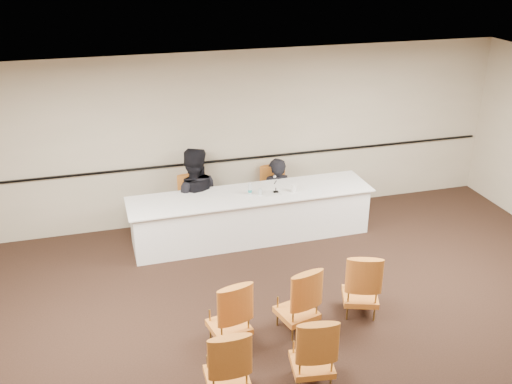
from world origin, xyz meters
TOP-DOWN VIEW (x-y plane):
  - floor at (0.00, 0.00)m, footprint 10.00×10.00m
  - ceiling at (0.00, 0.00)m, footprint 10.00×10.00m
  - wall_back at (0.00, 4.00)m, footprint 10.00×0.04m
  - wall_rail at (0.00, 3.96)m, footprint 9.80×0.04m
  - panel_table at (0.13, 3.07)m, footprint 4.08×1.00m
  - panelist_main at (0.75, 3.68)m, footprint 0.62×0.42m
  - panelist_main_chair at (0.75, 3.68)m, footprint 0.51×0.51m
  - panelist_second at (-0.74, 3.65)m, footprint 1.04×0.86m
  - panelist_second_chair at (-0.74, 3.65)m, footprint 0.51×0.51m
  - papers at (0.45, 2.99)m, footprint 0.31×0.24m
  - microphone at (0.54, 3.01)m, footprint 0.11×0.19m
  - water_bottle at (0.11, 3.05)m, footprint 0.08×0.08m
  - drinking_glass at (0.26, 3.00)m, footprint 0.08×0.08m
  - coffee_cup at (0.83, 2.96)m, footprint 0.12×0.12m
  - aud_chair_front_left at (-0.86, 0.47)m, footprint 0.59×0.59m
  - aud_chair_front_mid at (0.05, 0.51)m, footprint 0.61×0.61m
  - aud_chair_front_right at (0.99, 0.62)m, footprint 0.64×0.64m
  - aud_chair_back_left at (-1.09, -0.40)m, footprint 0.51×0.51m
  - aud_chair_back_mid at (-0.11, -0.45)m, footprint 0.57×0.57m

SIDE VIEW (x-z plane):
  - floor at x=0.00m, z-range 0.00..0.00m
  - panelist_main at x=0.75m, z-range -0.48..1.16m
  - panel_table at x=0.13m, z-range 0.00..0.82m
  - panelist_main_chair at x=0.75m, z-range 0.00..0.95m
  - panelist_second_chair at x=-0.74m, z-range 0.00..0.95m
  - aud_chair_front_left at x=-0.86m, z-range 0.00..0.95m
  - aud_chair_front_mid at x=0.05m, z-range 0.00..0.95m
  - aud_chair_front_right at x=0.99m, z-range 0.00..0.95m
  - aud_chair_back_left at x=-1.09m, z-range 0.00..0.95m
  - aud_chair_back_mid at x=-0.11m, z-range 0.00..0.95m
  - panelist_second at x=-0.74m, z-range -0.45..1.50m
  - papers at x=0.45m, z-range 0.82..0.82m
  - drinking_glass at x=0.26m, z-range 0.82..0.92m
  - coffee_cup at x=0.83m, z-range 0.82..0.95m
  - water_bottle at x=0.11m, z-range 0.82..1.03m
  - microphone at x=0.54m, z-range 0.82..1.07m
  - wall_rail at x=0.00m, z-range 1.09..1.11m
  - wall_back at x=0.00m, z-range 0.00..3.00m
  - ceiling at x=0.00m, z-range 3.00..3.00m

